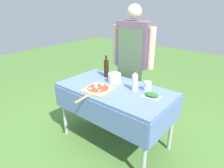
{
  "coord_description": "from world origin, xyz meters",
  "views": [
    {
      "loc": [
        1.39,
        -1.74,
        1.77
      ],
      "look_at": [
        -0.05,
        0.0,
        0.83
      ],
      "focal_mm": 32.0,
      "sensor_mm": 36.0,
      "label": 1
    }
  ],
  "objects_px": {
    "mixing_tub": "(115,78)",
    "oil_bottle": "(106,68)",
    "herb_container": "(152,95)",
    "sauce_jar": "(147,87)",
    "prep_table": "(115,95)",
    "pizza_on_peel": "(97,89)",
    "water_bottle": "(135,81)",
    "person_cook": "(133,56)"
  },
  "relations": [
    {
      "from": "herb_container",
      "to": "sauce_jar",
      "type": "distance_m",
      "value": 0.17
    },
    {
      "from": "mixing_tub",
      "to": "oil_bottle",
      "type": "bearing_deg",
      "value": 158.81
    },
    {
      "from": "herb_container",
      "to": "sauce_jar",
      "type": "xyz_separation_m",
      "value": [
        -0.12,
        0.12,
        0.03
      ]
    },
    {
      "from": "prep_table",
      "to": "pizza_on_peel",
      "type": "distance_m",
      "value": 0.25
    },
    {
      "from": "sauce_jar",
      "to": "water_bottle",
      "type": "bearing_deg",
      "value": -142.54
    },
    {
      "from": "mixing_tub",
      "to": "sauce_jar",
      "type": "relative_size",
      "value": 1.49
    },
    {
      "from": "person_cook",
      "to": "herb_container",
      "type": "distance_m",
      "value": 0.9
    },
    {
      "from": "pizza_on_peel",
      "to": "oil_bottle",
      "type": "distance_m",
      "value": 0.48
    },
    {
      "from": "prep_table",
      "to": "sauce_jar",
      "type": "relative_size",
      "value": 12.65
    },
    {
      "from": "pizza_on_peel",
      "to": "person_cook",
      "type": "bearing_deg",
      "value": 87.83
    },
    {
      "from": "herb_container",
      "to": "mixing_tub",
      "type": "xyz_separation_m",
      "value": [
        -0.59,
        0.08,
        0.04
      ]
    },
    {
      "from": "pizza_on_peel",
      "to": "herb_container",
      "type": "xyz_separation_m",
      "value": [
        0.58,
        0.25,
        0.01
      ]
    },
    {
      "from": "oil_bottle",
      "to": "sauce_jar",
      "type": "relative_size",
      "value": 2.83
    },
    {
      "from": "prep_table",
      "to": "water_bottle",
      "type": "bearing_deg",
      "value": 23.25
    },
    {
      "from": "herb_container",
      "to": "mixing_tub",
      "type": "distance_m",
      "value": 0.6
    },
    {
      "from": "water_bottle",
      "to": "mixing_tub",
      "type": "bearing_deg",
      "value": 171.57
    },
    {
      "from": "pizza_on_peel",
      "to": "oil_bottle",
      "type": "xyz_separation_m",
      "value": [
        -0.22,
        0.41,
        0.11
      ]
    },
    {
      "from": "pizza_on_peel",
      "to": "water_bottle",
      "type": "xyz_separation_m",
      "value": [
        0.34,
        0.28,
        0.1
      ]
    },
    {
      "from": "herb_container",
      "to": "sauce_jar",
      "type": "bearing_deg",
      "value": 136.4
    },
    {
      "from": "person_cook",
      "to": "sauce_jar",
      "type": "height_order",
      "value": "person_cook"
    },
    {
      "from": "pizza_on_peel",
      "to": "sauce_jar",
      "type": "xyz_separation_m",
      "value": [
        0.46,
        0.37,
        0.03
      ]
    },
    {
      "from": "herb_container",
      "to": "mixing_tub",
      "type": "bearing_deg",
      "value": 172.49
    },
    {
      "from": "prep_table",
      "to": "sauce_jar",
      "type": "bearing_deg",
      "value": 28.73
    },
    {
      "from": "pizza_on_peel",
      "to": "water_bottle",
      "type": "distance_m",
      "value": 0.45
    },
    {
      "from": "oil_bottle",
      "to": "sauce_jar",
      "type": "bearing_deg",
      "value": -3.54
    },
    {
      "from": "herb_container",
      "to": "prep_table",
      "type": "bearing_deg",
      "value": -171.63
    },
    {
      "from": "water_bottle",
      "to": "herb_container",
      "type": "xyz_separation_m",
      "value": [
        0.24,
        -0.03,
        -0.09
      ]
    },
    {
      "from": "prep_table",
      "to": "person_cook",
      "type": "bearing_deg",
      "value": 106.41
    },
    {
      "from": "oil_bottle",
      "to": "water_bottle",
      "type": "distance_m",
      "value": 0.57
    },
    {
      "from": "oil_bottle",
      "to": "sauce_jar",
      "type": "height_order",
      "value": "oil_bottle"
    },
    {
      "from": "oil_bottle",
      "to": "prep_table",
      "type": "bearing_deg",
      "value": -34.02
    },
    {
      "from": "oil_bottle",
      "to": "herb_container",
      "type": "distance_m",
      "value": 0.82
    },
    {
      "from": "oil_bottle",
      "to": "herb_container",
      "type": "height_order",
      "value": "oil_bottle"
    },
    {
      "from": "pizza_on_peel",
      "to": "water_bottle",
      "type": "height_order",
      "value": "water_bottle"
    },
    {
      "from": "mixing_tub",
      "to": "person_cook",
      "type": "bearing_deg",
      "value": 97.31
    },
    {
      "from": "oil_bottle",
      "to": "person_cook",
      "type": "bearing_deg",
      "value": 70.48
    },
    {
      "from": "pizza_on_peel",
      "to": "mixing_tub",
      "type": "height_order",
      "value": "mixing_tub"
    },
    {
      "from": "person_cook",
      "to": "herb_container",
      "type": "height_order",
      "value": "person_cook"
    },
    {
      "from": "oil_bottle",
      "to": "herb_container",
      "type": "bearing_deg",
      "value": -11.28
    },
    {
      "from": "pizza_on_peel",
      "to": "herb_container",
      "type": "bearing_deg",
      "value": 16.49
    },
    {
      "from": "prep_table",
      "to": "pizza_on_peel",
      "type": "relative_size",
      "value": 2.42
    },
    {
      "from": "prep_table",
      "to": "mixing_tub",
      "type": "xyz_separation_m",
      "value": [
        -0.13,
        0.15,
        0.15
      ]
    }
  ]
}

